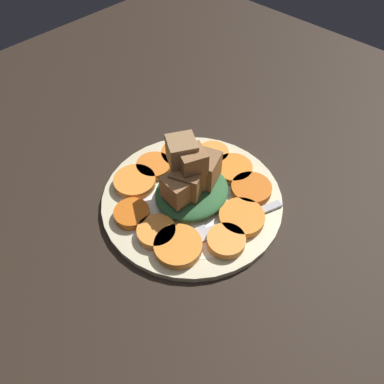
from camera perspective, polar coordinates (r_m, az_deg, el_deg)
name	(u,v)px	position (r cm, az deg, el deg)	size (l,w,h in cm)	color
table_slab	(192,206)	(55.36, 0.00, -2.08)	(120.00, 120.00, 2.00)	black
plate	(192,199)	(54.18, 0.00, -1.08)	(25.92, 25.92, 1.05)	beige
carrot_slice_0	(132,214)	(51.74, -9.15, -3.28)	(4.88, 4.88, 1.15)	orange
carrot_slice_1	(156,232)	(49.58, -5.46, -6.04)	(5.13, 5.13, 1.15)	orange
carrot_slice_2	(178,246)	(48.18, -2.14, -8.23)	(6.24, 6.24, 1.15)	orange
carrot_slice_3	(226,241)	(48.78, 5.23, -7.40)	(5.02, 5.02, 1.15)	#F99438
carrot_slice_4	(242,218)	(51.13, 7.57, -3.89)	(6.22, 6.22, 1.15)	orange
carrot_slice_5	(251,189)	(54.58, 9.01, 0.48)	(5.86, 5.86, 1.15)	#D76115
carrot_slice_6	(233,169)	(56.94, 6.29, 3.52)	(5.79, 5.79, 1.15)	orange
carrot_slice_7	(213,154)	(59.03, 3.22, 5.84)	(4.88, 4.88, 1.15)	orange
carrot_slice_8	(182,154)	(58.88, -1.51, 5.77)	(6.55, 6.55, 1.15)	orange
carrot_slice_9	(156,165)	(57.49, -5.54, 4.16)	(5.29, 5.29, 1.15)	orange
carrot_slice_10	(135,182)	(55.49, -8.72, 1.59)	(6.16, 6.16, 1.15)	orange
center_pile	(191,180)	(51.32, -0.14, 1.82)	(10.99, 9.89, 9.51)	#2D6033
fork	(224,226)	(50.56, 4.83, -5.12)	(16.73, 7.82, 0.40)	#B2B2B7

